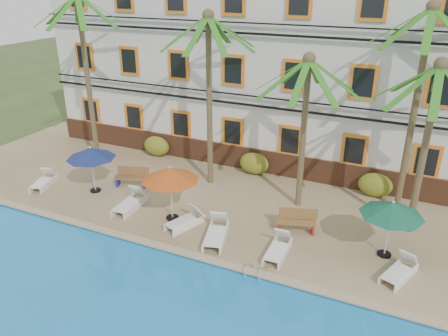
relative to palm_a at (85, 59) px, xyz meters
The scene contains 24 objects.
ground 10.92m from the palm_a, 28.28° to the right, with size 100.00×100.00×0.00m, color #384C23.
pool_deck 9.94m from the palm_a, ahead, with size 30.00×12.00×0.25m, color tan.
pool_coping 11.17m from the palm_a, 32.93° to the right, with size 30.00×0.35×0.06m, color tan.
hotel_building 9.92m from the palm_a, 34.23° to the left, with size 25.40×6.44×10.22m.
palm_a is the anchor object (origin of this frame).
palm_b 6.50m from the palm_a, ahead, with size 4.17×4.17×7.90m.
palm_c 11.01m from the palm_a, ahead, with size 4.17×4.17×6.53m.
palm_d 14.95m from the palm_a, ahead, with size 4.17×4.17×8.39m.
palm_e 15.50m from the palm_a, ahead, with size 4.17×4.17×6.70m.
shrub_left 5.85m from the palm_a, 43.85° to the left, with size 1.50×0.90×1.10m, color #305D1A.
shrub_mid 9.67m from the palm_a, 15.28° to the left, with size 1.50×0.90×1.10m, color #305D1A.
shrub_right 14.84m from the palm_a, ahead, with size 1.50×0.90×1.10m, color #305D1A.
umbrella_blue 4.94m from the palm_a, 52.52° to the right, with size 2.20×2.20×2.21m.
umbrella_red 8.18m from the palm_a, 26.97° to the right, with size 2.34×2.34×2.34m.
umbrella_green 15.40m from the palm_a, ahead, with size 2.19×2.19×2.19m.
lounger_a 6.19m from the palm_a, 98.44° to the right, with size 1.09×1.76×0.78m.
lounger_b 7.67m from the palm_a, 36.68° to the right, with size 0.75×1.88×0.87m.
lounger_c 9.72m from the palm_a, 26.12° to the right, with size 1.16×1.79×0.80m.
lounger_d 11.04m from the palm_a, 24.18° to the right, with size 1.20×2.10×0.94m.
lounger_e 13.07m from the palm_a, 19.24° to the right, with size 0.66×1.74×0.82m.
lounger_f 16.59m from the palm_a, 12.77° to the right, with size 1.16×1.78×0.79m.
bench_left 6.16m from the palm_a, 24.61° to the right, with size 1.57×0.93×0.93m.
bench_right 12.68m from the palm_a, 10.63° to the right, with size 1.57×0.90×0.93m.
pool_ladder 13.45m from the palm_a, 26.10° to the right, with size 0.54×0.74×0.74m.
Camera 1 is at (6.83, -12.17, 9.41)m, focal length 35.00 mm.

